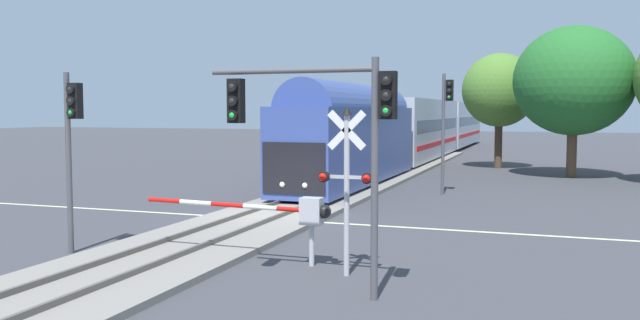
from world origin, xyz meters
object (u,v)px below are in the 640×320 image
Objects in this scene: commuter_train at (421,127)px; elm_centre_background at (499,90)px; traffic_signal_far_side at (446,114)px; crossing_gate_near at (291,212)px; crossing_signal_mast at (346,173)px; traffic_signal_near_right at (325,119)px; oak_far_right at (574,81)px; traffic_signal_median at (71,133)px.

elm_centre_background is (6.46, -5.32, 2.73)m from commuter_train.
traffic_signal_far_side is 16.18m from elm_centre_background.
crossing_signal_mast is (1.72, -0.70, 1.14)m from crossing_gate_near.
traffic_signal_near_right reaches higher than crossing_signal_mast.
crossing_gate_near is 32.25m from elm_centre_background.
commuter_train is at bearing 136.92° from oak_far_right.
commuter_train is at bearing 103.60° from traffic_signal_far_side.
traffic_signal_median is 34.02m from elm_centre_background.
traffic_signal_near_right is (0.07, -1.79, 1.34)m from crossing_signal_mast.
crossing_signal_mast is (5.26, -37.88, -0.20)m from commuter_train.
elm_centre_background is 6.94m from oak_far_right.
traffic_signal_near_right is at bearing -82.35° from commuter_train.
elm_centre_background is at bearing 87.88° from crossing_signal_mast.
elm_centre_background is 0.88× the size of oak_far_right.
elm_centre_background is at bearing -39.49° from commuter_train.
crossing_gate_near is 1.06× the size of traffic_signal_near_right.
crossing_gate_near is (3.54, -37.18, -1.34)m from commuter_train.
traffic_signal_far_side is 1.14× the size of traffic_signal_median.
traffic_signal_median is 0.64× the size of elm_centre_background.
commuter_train is at bearing 97.65° from traffic_signal_near_right.
crossing_signal_mast is 0.52× the size of elm_centre_background.
commuter_train is 6.57× the size of oak_far_right.
traffic_signal_near_right is (5.33, -39.67, 1.14)m from commuter_train.
commuter_train reaches higher than traffic_signal_median.
traffic_signal_near_right is at bearing -89.51° from traffic_signal_far_side.
traffic_signal_far_side is 12.63m from oak_far_right.
oak_far_right reaches higher than commuter_train.
traffic_signal_near_right is 0.64× the size of elm_centre_background.
traffic_signal_far_side reaches higher than traffic_signal_median.
traffic_signal_median is at bearing -116.78° from oak_far_right.
commuter_train is 11.63× the size of traffic_signal_near_right.
traffic_signal_near_right reaches higher than crossing_gate_near.
traffic_signal_far_side reaches higher than crossing_gate_near.
oak_far_right reaches higher than traffic_signal_near_right.
crossing_signal_mast is 32.71m from elm_centre_background.
crossing_signal_mast is 0.81× the size of traffic_signal_median.
elm_centre_background reaches higher than crossing_gate_near.
traffic_signal_median is (-8.03, -0.13, 0.90)m from crossing_signal_mast.
commuter_train is 38.24m from crossing_signal_mast.
oak_far_right is at bearing 63.22° from traffic_signal_median.
crossing_gate_near is 16.09m from traffic_signal_far_side.
oak_far_right reaches higher than traffic_signal_median.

